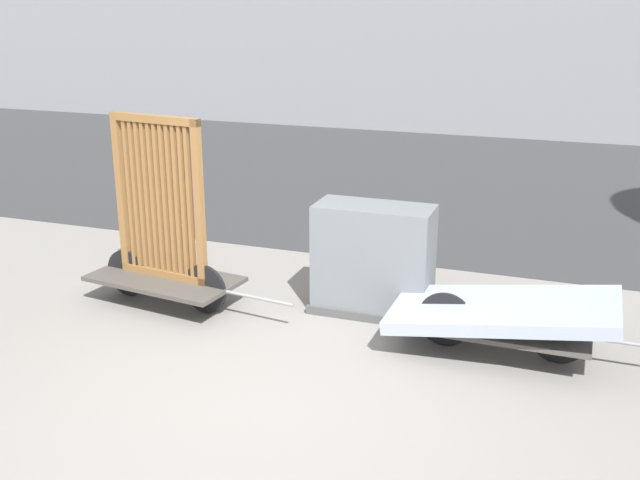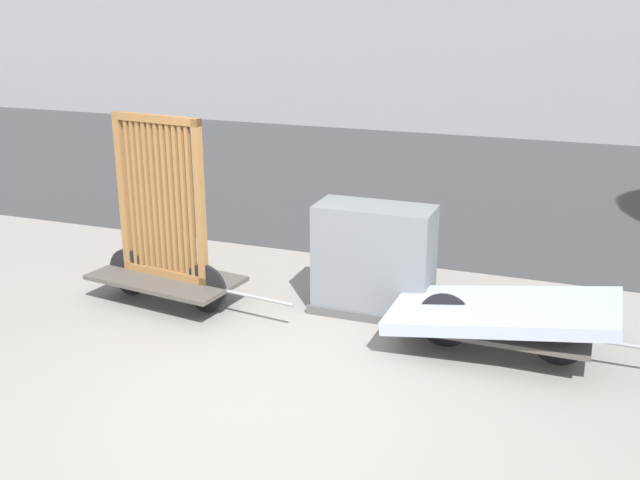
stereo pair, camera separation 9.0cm
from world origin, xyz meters
TOP-DOWN VIEW (x-y plane):
  - ground_plane at (0.00, 0.00)m, footprint 60.00×60.00m
  - road_strip at (0.00, 7.54)m, footprint 56.00×8.39m
  - bike_cart_with_bedframe at (-1.58, 1.46)m, footprint 2.16×0.92m
  - bike_cart_with_mattress at (1.58, 1.46)m, footprint 2.33×0.93m
  - utility_cabinet at (0.35, 1.96)m, footprint 1.14×0.55m

SIDE VIEW (x-z plane):
  - ground_plane at x=0.00m, z-range 0.00..0.00m
  - road_strip at x=0.00m, z-range 0.00..0.01m
  - bike_cart_with_mattress at x=1.58m, z-range 0.07..0.64m
  - utility_cabinet at x=0.35m, z-range -0.04..0.99m
  - bike_cart_with_bedframe at x=-1.58m, z-range -0.28..1.54m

